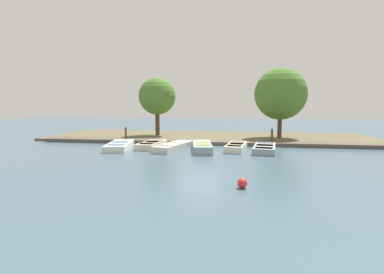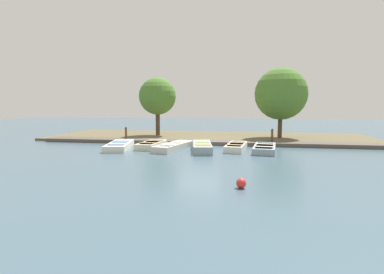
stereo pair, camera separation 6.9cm
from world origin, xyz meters
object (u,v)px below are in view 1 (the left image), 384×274
Objects in this scene: park_tree_far_left at (157,96)px; park_tree_left at (281,94)px; buoy at (242,183)px; rowboat_0 at (119,145)px; rowboat_2 at (174,146)px; mooring_post_far at (272,137)px; rowboat_1 at (152,145)px; mooring_post_near at (126,134)px; rowboat_4 at (236,147)px; rowboat_5 at (265,148)px; rowboat_3 at (202,147)px.

park_tree_far_left is 9.21m from park_tree_left.
rowboat_0 is at bearing -135.75° from buoy.
park_tree_left reaches higher than rowboat_2.
mooring_post_far is (-2.83, 5.65, 0.34)m from rowboat_2.
rowboat_2 is at bearing 75.13° from rowboat_1.
rowboat_2 is at bearing 54.81° from mooring_post_near.
park_tree_left reaches higher than rowboat_4.
rowboat_1 is 0.60× the size of park_tree_far_left.
buoy is (10.22, -1.78, -0.37)m from mooring_post_far.
mooring_post_near is at bearing -112.25° from rowboat_2.
rowboat_4 is at bearing 47.10° from park_tree_far_left.
rowboat_2 reaches higher than buoy.
rowboat_4 is 9.04m from park_tree_far_left.
park_tree_left is (-5.77, 1.42, 3.12)m from rowboat_5.
mooring_post_near is at bearing -127.77° from rowboat_3.
rowboat_4 is (0.10, 4.95, 0.00)m from rowboat_1.
rowboat_0 is 7.03m from park_tree_far_left.
mooring_post_near is 3.40× the size of buoy.
rowboat_4 is at bearing 92.83° from rowboat_1.
rowboat_2 is 3.45× the size of mooring_post_far.
buoy is 0.06× the size of park_tree_left.
rowboat_4 is at bearing -94.02° from rowboat_5.
rowboat_4 reaches higher than rowboat_1.
mooring_post_near is 9.66m from mooring_post_far.
rowboat_4 is (-0.54, 6.69, 0.01)m from rowboat_0.
park_tree_left reaches higher than mooring_post_near.
rowboat_3 is at bearing -162.97° from buoy.
rowboat_2 is 7.43m from park_tree_far_left.
park_tree_left is (-5.50, 2.96, 3.11)m from rowboat_4.
rowboat_0 is at bearing -82.03° from rowboat_5.
rowboat_1 is at bearing -87.12° from rowboat_5.
rowboat_5 is 2.79m from mooring_post_far.
mooring_post_far is (-2.99, 3.99, 0.31)m from rowboat_3.
mooring_post_far is (-2.70, 0.62, 0.35)m from rowboat_5.
rowboat_2 is 1.15× the size of rowboat_5.
mooring_post_near is at bearing -20.27° from park_tree_far_left.
park_tree_left is (0.31, 9.21, 0.12)m from park_tree_far_left.
rowboat_4 reaches higher than rowboat_2.
park_tree_left is at bearing 128.27° from rowboat_1.
park_tree_far_left reaches higher than rowboat_1.
rowboat_1 is at bearing 97.54° from rowboat_0.
rowboat_1 is at bearing -145.96° from buoy.
rowboat_3 is at bearing -38.33° from park_tree_left.
rowboat_1 reaches higher than buoy.
park_tree_far_left is (-6.34, 0.44, 3.00)m from rowboat_0.
rowboat_5 is 3.01× the size of mooring_post_far.
park_tree_far_left is at bearing -121.84° from rowboat_5.
rowboat_2 is at bearing -77.13° from rowboat_4.
rowboat_5 is 0.61× the size of park_tree_left.
buoy is (7.23, 2.21, -0.07)m from rowboat_3.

